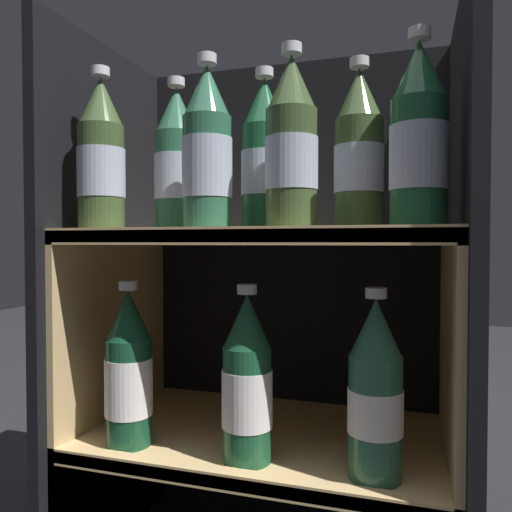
# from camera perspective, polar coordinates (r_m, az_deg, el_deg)

# --- Properties ---
(fridge_back_wall) EXTENTS (0.63, 0.02, 0.92)m
(fridge_back_wall) POSITION_cam_1_polar(r_m,az_deg,el_deg) (1.02, 4.04, -4.14)
(fridge_back_wall) COLOR black
(fridge_back_wall) RESTS_ON ground_plane
(fridge_side_left) EXTENTS (0.02, 0.39, 0.92)m
(fridge_side_left) POSITION_cam_1_polar(r_m,az_deg,el_deg) (0.97, -16.62, -4.48)
(fridge_side_left) COLOR black
(fridge_side_left) RESTS_ON ground_plane
(fridge_side_right) EXTENTS (0.02, 0.39, 0.92)m
(fridge_side_right) POSITION_cam_1_polar(r_m,az_deg,el_deg) (0.81, 22.52, -5.73)
(fridge_side_right) COLOR black
(fridge_side_right) RESTS_ON ground_plane
(shelf_lower) EXTENTS (0.59, 0.35, 0.24)m
(shelf_lower) POSITION_cam_1_polar(r_m,az_deg,el_deg) (0.90, 0.88, -22.35)
(shelf_lower) COLOR tan
(shelf_lower) RESTS_ON ground_plane
(shelf_upper) EXTENTS (0.59, 0.35, 0.58)m
(shelf_upper) POSITION_cam_1_polar(r_m,az_deg,el_deg) (0.84, 0.95, -8.39)
(shelf_upper) COLOR tan
(shelf_upper) RESTS_ON ground_plane
(bottle_upper_front_0) EXTENTS (0.07, 0.07, 0.26)m
(bottle_upper_front_0) POSITION_cam_1_polar(r_m,az_deg,el_deg) (0.84, -17.27, 10.47)
(bottle_upper_front_0) COLOR #384C28
(bottle_upper_front_0) RESTS_ON shelf_upper
(bottle_upper_front_1) EXTENTS (0.07, 0.07, 0.26)m
(bottle_upper_front_1) POSITION_cam_1_polar(r_m,az_deg,el_deg) (0.75, -5.61, 11.53)
(bottle_upper_front_1) COLOR #285B42
(bottle_upper_front_1) RESTS_ON shelf_upper
(bottle_upper_front_2) EXTENTS (0.07, 0.07, 0.26)m
(bottle_upper_front_2) POSITION_cam_1_polar(r_m,az_deg,el_deg) (0.71, 4.07, 12.17)
(bottle_upper_front_2) COLOR #384C28
(bottle_upper_front_2) RESTS_ON shelf_upper
(bottle_upper_front_3) EXTENTS (0.07, 0.07, 0.26)m
(bottle_upper_front_3) POSITION_cam_1_polar(r_m,az_deg,el_deg) (0.70, 18.09, 12.32)
(bottle_upper_front_3) COLOR #194C2D
(bottle_upper_front_3) RESTS_ON shelf_upper
(bottle_upper_back_0) EXTENTS (0.07, 0.07, 0.26)m
(bottle_upper_back_0) POSITION_cam_1_polar(r_m,az_deg,el_deg) (0.86, -9.07, 10.28)
(bottle_upper_back_0) COLOR #285B42
(bottle_upper_back_0) RESTS_ON shelf_upper
(bottle_upper_back_1) EXTENTS (0.07, 0.07, 0.26)m
(bottle_upper_back_1) POSITION_cam_1_polar(r_m,az_deg,el_deg) (0.81, 0.96, 10.94)
(bottle_upper_back_1) COLOR #194C2D
(bottle_upper_back_1) RESTS_ON shelf_upper
(bottle_upper_back_2) EXTENTS (0.07, 0.07, 0.26)m
(bottle_upper_back_2) POSITION_cam_1_polar(r_m,az_deg,el_deg) (0.78, 11.68, 11.25)
(bottle_upper_back_2) COLOR #384C28
(bottle_upper_back_2) RESTS_ON shelf_upper
(bottle_lower_front_0) EXTENTS (0.07, 0.07, 0.26)m
(bottle_lower_front_0) POSITION_cam_1_polar(r_m,az_deg,el_deg) (0.83, -14.34, -12.87)
(bottle_lower_front_0) COLOR #144228
(bottle_lower_front_0) RESTS_ON shelf_lower
(bottle_lower_front_1) EXTENTS (0.07, 0.07, 0.26)m
(bottle_lower_front_1) POSITION_cam_1_polar(r_m,az_deg,el_deg) (0.75, -1.02, -14.39)
(bottle_lower_front_1) COLOR #194C2D
(bottle_lower_front_1) RESTS_ON shelf_lower
(bottle_lower_front_2) EXTENTS (0.07, 0.07, 0.26)m
(bottle_lower_front_2) POSITION_cam_1_polar(r_m,az_deg,el_deg) (0.71, 13.48, -15.08)
(bottle_lower_front_2) COLOR #285B42
(bottle_lower_front_2) RESTS_ON shelf_lower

